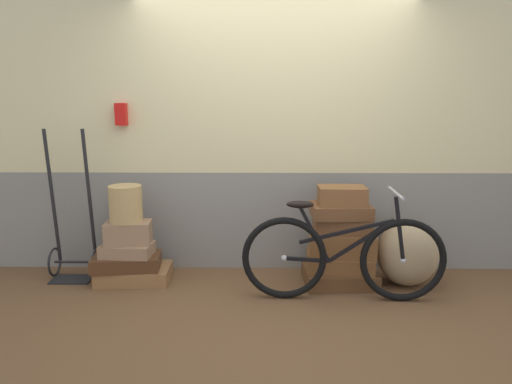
# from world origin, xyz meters

# --- Properties ---
(ground) EXTENTS (9.63, 5.20, 0.06)m
(ground) POSITION_xyz_m (0.00, 0.00, -0.03)
(ground) COLOR brown
(station_building) EXTENTS (7.63, 0.74, 2.74)m
(station_building) POSITION_xyz_m (0.01, 0.85, 1.37)
(station_building) COLOR gray
(station_building) RESTS_ON ground
(suitcase_0) EXTENTS (0.66, 0.42, 0.13)m
(suitcase_0) POSITION_xyz_m (-1.27, 0.40, 0.07)
(suitcase_0) COLOR olive
(suitcase_0) RESTS_ON ground
(suitcase_1) EXTENTS (0.62, 0.39, 0.12)m
(suitcase_1) POSITION_xyz_m (-1.32, 0.37, 0.19)
(suitcase_1) COLOR #4C2D19
(suitcase_1) RESTS_ON suitcase_0
(suitcase_2) EXTENTS (0.46, 0.30, 0.11)m
(suitcase_2) POSITION_xyz_m (-1.31, 0.36, 0.31)
(suitcase_2) COLOR #937051
(suitcase_2) RESTS_ON suitcase_1
(suitcase_3) EXTENTS (0.41, 0.27, 0.20)m
(suitcase_3) POSITION_xyz_m (-1.29, 0.37, 0.46)
(suitcase_3) COLOR #937051
(suitcase_3) RESTS_ON suitcase_2
(suitcase_4) EXTENTS (0.65, 0.52, 0.13)m
(suitcase_4) POSITION_xyz_m (0.58, 0.38, 0.07)
(suitcase_4) COLOR brown
(suitcase_4) RESTS_ON ground
(suitcase_5) EXTENTS (0.59, 0.46, 0.13)m
(suitcase_5) POSITION_xyz_m (0.58, 0.39, 0.20)
(suitcase_5) COLOR brown
(suitcase_5) RESTS_ON suitcase_4
(suitcase_6) EXTENTS (0.60, 0.45, 0.21)m
(suitcase_6) POSITION_xyz_m (0.59, 0.40, 0.37)
(suitcase_6) COLOR brown
(suitcase_6) RESTS_ON suitcase_5
(suitcase_7) EXTENTS (0.51, 0.39, 0.14)m
(suitcase_7) POSITION_xyz_m (0.59, 0.41, 0.54)
(suitcase_7) COLOR brown
(suitcase_7) RESTS_ON suitcase_6
(suitcase_8) EXTENTS (0.52, 0.37, 0.11)m
(suitcase_8) POSITION_xyz_m (0.58, 0.39, 0.67)
(suitcase_8) COLOR brown
(suitcase_8) RESTS_ON suitcase_7
(suitcase_9) EXTENTS (0.41, 0.28, 0.16)m
(suitcase_9) POSITION_xyz_m (0.58, 0.37, 0.80)
(suitcase_9) COLOR brown
(suitcase_9) RESTS_ON suitcase_8
(wicker_basket) EXTENTS (0.29, 0.29, 0.32)m
(wicker_basket) POSITION_xyz_m (-1.31, 0.38, 0.72)
(wicker_basket) COLOR tan
(wicker_basket) RESTS_ON suitcase_3
(luggage_trolley) EXTENTS (0.42, 0.36, 1.37)m
(luggage_trolley) POSITION_xyz_m (-1.84, 0.50, 0.33)
(luggage_trolley) COLOR black
(luggage_trolley) RESTS_ON ground
(burlap_sack) EXTENTS (0.53, 0.45, 0.59)m
(burlap_sack) POSITION_xyz_m (1.17, 0.34, 0.30)
(burlap_sack) COLOR tan
(burlap_sack) RESTS_ON ground
(bicycle) EXTENTS (1.65, 0.46, 0.91)m
(bicycle) POSITION_xyz_m (0.54, 0.02, 0.37)
(bicycle) COLOR black
(bicycle) RESTS_ON ground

